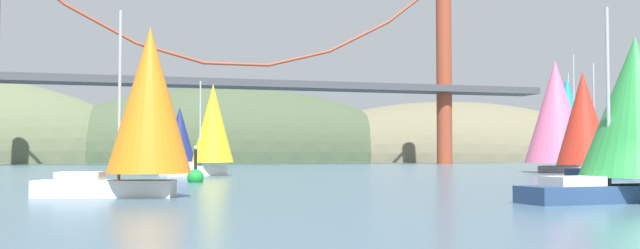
{
  "coord_description": "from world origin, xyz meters",
  "views": [
    {
      "loc": [
        -17.45,
        -20.05,
        1.89
      ],
      "look_at": [
        0.0,
        42.73,
        4.63
      ],
      "focal_mm": 38.86,
      "sensor_mm": 36.0,
      "label": 1
    }
  ],
  "objects_px": {
    "sailboat_navy_sail": "(178,138)",
    "sailboat_orange_sail": "(146,107)",
    "sailboat_teal_sail": "(567,121)",
    "sailboat_pink_spinnaker": "(557,114)",
    "channel_buoy": "(195,177)",
    "sailboat_scarlet_sail": "(585,122)",
    "sailboat_green_sail": "(633,113)",
    "sailboat_yellow_sail": "(211,127)"
  },
  "relations": [
    {
      "from": "sailboat_green_sail",
      "to": "sailboat_teal_sail",
      "type": "distance_m",
      "value": 56.22
    },
    {
      "from": "sailboat_scarlet_sail",
      "to": "channel_buoy",
      "type": "relative_size",
      "value": 3.36
    },
    {
      "from": "sailboat_scarlet_sail",
      "to": "channel_buoy",
      "type": "height_order",
      "value": "sailboat_scarlet_sail"
    },
    {
      "from": "sailboat_orange_sail",
      "to": "channel_buoy",
      "type": "bearing_deg",
      "value": 76.68
    },
    {
      "from": "sailboat_navy_sail",
      "to": "sailboat_orange_sail",
      "type": "height_order",
      "value": "sailboat_orange_sail"
    },
    {
      "from": "sailboat_teal_sail",
      "to": "sailboat_pink_spinnaker",
      "type": "distance_m",
      "value": 13.9
    },
    {
      "from": "sailboat_orange_sail",
      "to": "sailboat_navy_sail",
      "type": "bearing_deg",
      "value": 83.98
    },
    {
      "from": "sailboat_teal_sail",
      "to": "sailboat_orange_sail",
      "type": "distance_m",
      "value": 62.81
    },
    {
      "from": "sailboat_navy_sail",
      "to": "sailboat_scarlet_sail",
      "type": "relative_size",
      "value": 0.75
    },
    {
      "from": "channel_buoy",
      "to": "sailboat_yellow_sail",
      "type": "bearing_deg",
      "value": 79.27
    },
    {
      "from": "sailboat_pink_spinnaker",
      "to": "sailboat_orange_sail",
      "type": "height_order",
      "value": "sailboat_pink_spinnaker"
    },
    {
      "from": "channel_buoy",
      "to": "sailboat_navy_sail",
      "type": "bearing_deg",
      "value": 88.76
    },
    {
      "from": "sailboat_pink_spinnaker",
      "to": "sailboat_yellow_sail",
      "type": "height_order",
      "value": "sailboat_pink_spinnaker"
    },
    {
      "from": "sailboat_navy_sail",
      "to": "sailboat_orange_sail",
      "type": "relative_size",
      "value": 0.82
    },
    {
      "from": "sailboat_navy_sail",
      "to": "sailboat_green_sail",
      "type": "relative_size",
      "value": 0.87
    },
    {
      "from": "sailboat_green_sail",
      "to": "sailboat_scarlet_sail",
      "type": "distance_m",
      "value": 26.17
    },
    {
      "from": "sailboat_green_sail",
      "to": "sailboat_yellow_sail",
      "type": "relative_size",
      "value": 0.95
    },
    {
      "from": "sailboat_green_sail",
      "to": "sailboat_navy_sail",
      "type": "bearing_deg",
      "value": 107.15
    },
    {
      "from": "sailboat_scarlet_sail",
      "to": "sailboat_yellow_sail",
      "type": "distance_m",
      "value": 30.36
    },
    {
      "from": "sailboat_yellow_sail",
      "to": "sailboat_scarlet_sail",
      "type": "bearing_deg",
      "value": -29.33
    },
    {
      "from": "sailboat_teal_sail",
      "to": "sailboat_pink_spinnaker",
      "type": "bearing_deg",
      "value": -129.25
    },
    {
      "from": "sailboat_pink_spinnaker",
      "to": "sailboat_yellow_sail",
      "type": "xyz_separation_m",
      "value": [
        -33.99,
        0.44,
        -1.63
      ]
    },
    {
      "from": "sailboat_navy_sail",
      "to": "sailboat_teal_sail",
      "type": "height_order",
      "value": "sailboat_teal_sail"
    },
    {
      "from": "channel_buoy",
      "to": "sailboat_green_sail",
      "type": "bearing_deg",
      "value": -57.07
    },
    {
      "from": "sailboat_navy_sail",
      "to": "sailboat_pink_spinnaker",
      "type": "relative_size",
      "value": 0.58
    },
    {
      "from": "sailboat_teal_sail",
      "to": "sailboat_yellow_sail",
      "type": "xyz_separation_m",
      "value": [
        -42.79,
        -10.32,
        -1.53
      ]
    },
    {
      "from": "sailboat_green_sail",
      "to": "channel_buoy",
      "type": "height_order",
      "value": "sailboat_green_sail"
    },
    {
      "from": "sailboat_teal_sail",
      "to": "sailboat_pink_spinnaker",
      "type": "xyz_separation_m",
      "value": [
        -8.8,
        -10.77,
        0.1
      ]
    },
    {
      "from": "sailboat_green_sail",
      "to": "sailboat_teal_sail",
      "type": "xyz_separation_m",
      "value": [
        30.39,
        47.24,
        2.21
      ]
    },
    {
      "from": "sailboat_green_sail",
      "to": "sailboat_pink_spinnaker",
      "type": "distance_m",
      "value": 42.45
    },
    {
      "from": "sailboat_scarlet_sail",
      "to": "sailboat_green_sail",
      "type": "bearing_deg",
      "value": -122.56
    },
    {
      "from": "sailboat_navy_sail",
      "to": "channel_buoy",
      "type": "bearing_deg",
      "value": -91.24
    },
    {
      "from": "sailboat_teal_sail",
      "to": "sailboat_scarlet_sail",
      "type": "xyz_separation_m",
      "value": [
        -16.31,
        -25.19,
        -1.46
      ]
    },
    {
      "from": "sailboat_scarlet_sail",
      "to": "sailboat_yellow_sail",
      "type": "relative_size",
      "value": 1.1
    },
    {
      "from": "sailboat_navy_sail",
      "to": "sailboat_yellow_sail",
      "type": "xyz_separation_m",
      "value": [
        2.09,
        -10.01,
        0.78
      ]
    },
    {
      "from": "sailboat_pink_spinnaker",
      "to": "channel_buoy",
      "type": "height_order",
      "value": "sailboat_pink_spinnaker"
    },
    {
      "from": "sailboat_pink_spinnaker",
      "to": "sailboat_scarlet_sail",
      "type": "bearing_deg",
      "value": -117.52
    },
    {
      "from": "sailboat_orange_sail",
      "to": "channel_buoy",
      "type": "xyz_separation_m",
      "value": [
        3.59,
        15.18,
        -3.55
      ]
    },
    {
      "from": "sailboat_orange_sail",
      "to": "sailboat_yellow_sail",
      "type": "xyz_separation_m",
      "value": [
        6.2,
        28.95,
        0.28
      ]
    },
    {
      "from": "sailboat_pink_spinnaker",
      "to": "channel_buoy",
      "type": "relative_size",
      "value": 4.39
    },
    {
      "from": "sailboat_yellow_sail",
      "to": "channel_buoy",
      "type": "relative_size",
      "value": 3.06
    },
    {
      "from": "sailboat_scarlet_sail",
      "to": "sailboat_pink_spinnaker",
      "type": "bearing_deg",
      "value": 62.48
    }
  ]
}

